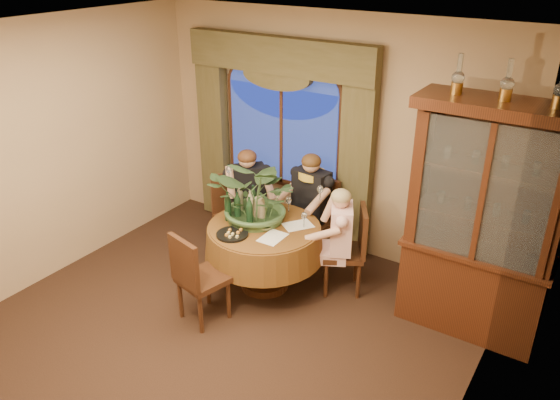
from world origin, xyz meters
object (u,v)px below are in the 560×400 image
Objects in this scene: oil_lamp_left at (459,74)px; wine_bottle_3 at (228,206)px; china_cabinet at (482,224)px; wine_bottle_5 at (250,212)px; wine_bottle_2 at (240,199)px; oil_lamp_center at (508,80)px; wine_bottle_4 at (253,199)px; person_back at (248,200)px; dining_table at (264,256)px; chair_back at (235,216)px; person_scarf at (311,206)px; centerpiece_plant at (259,165)px; wine_bottle_1 at (237,206)px; olive_bowl at (265,228)px; chair_right at (343,250)px; stoneware_vase at (260,208)px; chair_front_left at (203,277)px; person_pink at (340,242)px; wine_bottle_0 at (250,205)px.

oil_lamp_left is 2.62m from wine_bottle_3.
wine_bottle_5 is (-2.17, -0.58, -0.22)m from china_cabinet.
wine_bottle_3 is at bearing -90.63° from wine_bottle_2.
wine_bottle_4 is (-2.32, -0.31, -1.53)m from oil_lamp_center.
wine_bottle_5 is (0.50, -0.66, 0.27)m from person_back.
dining_table is 0.68m from wine_bottle_2.
person_scarf is at bearing 148.20° from chair_back.
wine_bottle_1 is at bearing -146.33° from centerpiece_plant.
person_scarf is (-1.96, 0.34, -1.79)m from oil_lamp_center.
wine_bottle_4 is (-0.32, 0.25, 0.14)m from olive_bowl.
centerpiece_plant is (-2.16, -0.42, -1.06)m from oil_lamp_center.
oil_lamp_center is 2.67m from person_scarf.
centerpiece_plant is (-0.83, -0.33, 0.90)m from chair_right.
stoneware_vase is 0.77× the size of wine_bottle_4.
oil_lamp_center is at bearing 10.39° from stoneware_vase.
oil_lamp_left is at bearing 48.56° from chair_front_left.
wine_bottle_0 is at bearing 81.74° from person_pink.
wine_bottle_4 is (0.04, 0.23, 0.00)m from wine_bottle_1.
olive_bowl is 0.47m from wine_bottle_3.
chair_right reaches higher than dining_table.
person_pink is (0.72, 0.36, 0.23)m from dining_table.
wine_bottle_0 reaches higher than chair_right.
wine_bottle_2 is at bearing -171.03° from oil_lamp_center.
wine_bottle_1 is at bearing -164.44° from oil_lamp_left.
china_cabinet reaches higher than wine_bottle_5.
person_back is at bearing 178.30° from oil_lamp_center.
chair_front_left is 2.91× the size of wine_bottle_5.
wine_bottle_1 and wine_bottle_4 have the same top height.
oil_lamp_left is 3.07m from chair_back.
oil_lamp_center reaches higher than china_cabinet.
centerpiece_plant is at bearing 81.83° from chair_right.
chair_back is at bearing 15.23° from person_back.
chair_back is at bearing 139.53° from wine_bottle_5.
oil_lamp_left is 2.38m from olive_bowl.
china_cabinet is 2.22m from stoneware_vase.
chair_right is 1.51m from chair_front_left.
wine_bottle_2 and wine_bottle_5 have the same top height.
wine_bottle_2 is 1.00× the size of wine_bottle_5.
oil_lamp_center is at bearing 13.71° from dining_table.
oil_lamp_center is 1.03× the size of wine_bottle_3.
oil_lamp_left is (1.66, 0.50, 2.07)m from dining_table.
dining_table is at bearing -166.29° from oil_lamp_center.
centerpiece_plant reaches higher than person_pink.
wine_bottle_5 reaches higher than chair_front_left.
wine_bottle_2 is (-2.44, -0.39, -1.53)m from oil_lamp_center.
oil_lamp_center is at bearing 10.89° from centerpiece_plant.
chair_back is 0.25m from person_back.
wine_bottle_5 is (-1.78, -0.58, -1.53)m from oil_lamp_left.
wine_bottle_1 is at bearing 72.08° from person_scarf.
person_pink is (1.43, -0.06, 0.12)m from chair_back.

